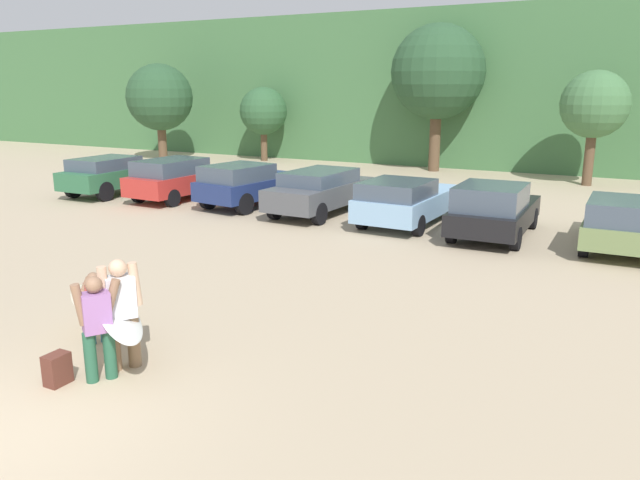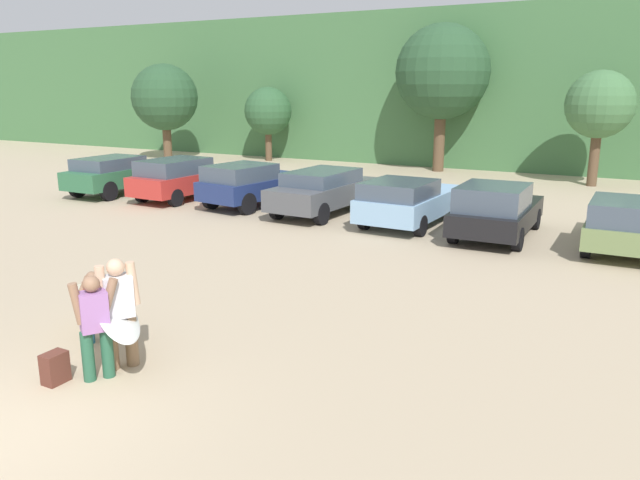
{
  "view_description": "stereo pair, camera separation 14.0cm",
  "coord_description": "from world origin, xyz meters",
  "px_view_note": "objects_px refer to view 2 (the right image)",
  "views": [
    {
      "loc": [
        6.51,
        -4.09,
        4.09
      ],
      "look_at": [
        0.73,
        6.88,
        1.0
      ],
      "focal_mm": 34.77,
      "sensor_mm": 36.0,
      "label": 1
    },
    {
      "loc": [
        6.63,
        -4.02,
        4.09
      ],
      "look_at": [
        0.73,
        6.88,
        1.0
      ],
      "focal_mm": 34.77,
      "sensor_mm": 36.0,
      "label": 2
    }
  ],
  "objects_px": {
    "parked_car_forest_green": "(119,173)",
    "parked_car_black": "(496,210)",
    "surfboard_cream": "(91,302)",
    "backpack_dropped": "(55,368)",
    "parked_car_sky_blue": "(409,200)",
    "person_adult": "(119,307)",
    "parked_car_olive_green": "(630,223)",
    "person_companion": "(95,321)",
    "parked_car_red": "(183,177)",
    "parked_car_dark_gray": "(323,190)",
    "person_child": "(94,303)",
    "surfboard_white": "(117,316)",
    "parked_car_navy": "(252,183)"
  },
  "relations": [
    {
      "from": "parked_car_forest_green",
      "to": "parked_car_black",
      "type": "distance_m",
      "value": 14.59
    },
    {
      "from": "surfboard_cream",
      "to": "backpack_dropped",
      "type": "xyz_separation_m",
      "value": [
        0.75,
        -1.37,
        -0.43
      ]
    },
    {
      "from": "parked_car_sky_blue",
      "to": "parked_car_black",
      "type": "xyz_separation_m",
      "value": [
        2.69,
        -0.42,
        0.03
      ]
    },
    {
      "from": "backpack_dropped",
      "to": "parked_car_sky_blue",
      "type": "bearing_deg",
      "value": 86.55
    },
    {
      "from": "parked_car_black",
      "to": "backpack_dropped",
      "type": "relative_size",
      "value": 9.42
    },
    {
      "from": "person_adult",
      "to": "parked_car_olive_green",
      "type": "bearing_deg",
      "value": -86.63
    },
    {
      "from": "parked_car_olive_green",
      "to": "person_companion",
      "type": "relative_size",
      "value": 2.84
    },
    {
      "from": "parked_car_red",
      "to": "parked_car_dark_gray",
      "type": "xyz_separation_m",
      "value": [
        5.88,
        -0.01,
        -0.01
      ]
    },
    {
      "from": "parked_car_red",
      "to": "parked_car_black",
      "type": "bearing_deg",
      "value": -91.23
    },
    {
      "from": "person_child",
      "to": "backpack_dropped",
      "type": "bearing_deg",
      "value": 148.36
    },
    {
      "from": "parked_car_dark_gray",
      "to": "parked_car_red",
      "type": "bearing_deg",
      "value": 92.44
    },
    {
      "from": "parked_car_red",
      "to": "parked_car_sky_blue",
      "type": "xyz_separation_m",
      "value": [
        8.93,
        -0.21,
        -0.05
      ]
    },
    {
      "from": "person_adult",
      "to": "surfboard_white",
      "type": "xyz_separation_m",
      "value": [
        -0.09,
        0.05,
        -0.17
      ]
    },
    {
      "from": "parked_car_black",
      "to": "surfboard_white",
      "type": "distance_m",
      "value": 11.24
    },
    {
      "from": "person_child",
      "to": "surfboard_cream",
      "type": "bearing_deg",
      "value": 9.72
    },
    {
      "from": "surfboard_cream",
      "to": "person_adult",
      "type": "bearing_deg",
      "value": -171.72
    },
    {
      "from": "parked_car_dark_gray",
      "to": "parked_car_sky_blue",
      "type": "height_order",
      "value": "parked_car_dark_gray"
    },
    {
      "from": "parked_car_dark_gray",
      "to": "backpack_dropped",
      "type": "xyz_separation_m",
      "value": [
        2.32,
        -12.32,
        -0.57
      ]
    },
    {
      "from": "parked_car_sky_blue",
      "to": "surfboard_cream",
      "type": "height_order",
      "value": "parked_car_sky_blue"
    },
    {
      "from": "parked_car_red",
      "to": "person_child",
      "type": "relative_size",
      "value": 3.7
    },
    {
      "from": "parked_car_sky_blue",
      "to": "parked_car_black",
      "type": "relative_size",
      "value": 1.05
    },
    {
      "from": "surfboard_white",
      "to": "parked_car_sky_blue",
      "type": "bearing_deg",
      "value": -52.08
    },
    {
      "from": "parked_car_olive_green",
      "to": "person_companion",
      "type": "distance_m",
      "value": 13.06
    },
    {
      "from": "person_adult",
      "to": "surfboard_cream",
      "type": "relative_size",
      "value": 0.79
    },
    {
      "from": "person_adult",
      "to": "person_child",
      "type": "bearing_deg",
      "value": 8.88
    },
    {
      "from": "backpack_dropped",
      "to": "person_child",
      "type": "bearing_deg",
      "value": 115.29
    },
    {
      "from": "parked_car_red",
      "to": "person_adult",
      "type": "relative_size",
      "value": 2.65
    },
    {
      "from": "person_child",
      "to": "parked_car_sky_blue",
      "type": "bearing_deg",
      "value": -64.05
    },
    {
      "from": "parked_car_forest_green",
      "to": "person_adult",
      "type": "height_order",
      "value": "person_adult"
    },
    {
      "from": "parked_car_dark_gray",
      "to": "parked_car_black",
      "type": "xyz_separation_m",
      "value": [
        5.74,
        -0.62,
        -0.01
      ]
    },
    {
      "from": "parked_car_navy",
      "to": "parked_car_olive_green",
      "type": "xyz_separation_m",
      "value": [
        11.83,
        -0.47,
        -0.07
      ]
    },
    {
      "from": "parked_car_olive_green",
      "to": "surfboard_cream",
      "type": "xyz_separation_m",
      "value": [
        -7.48,
        -10.47,
        -0.09
      ]
    },
    {
      "from": "parked_car_red",
      "to": "parked_car_olive_green",
      "type": "distance_m",
      "value": 14.94
    },
    {
      "from": "surfboard_white",
      "to": "backpack_dropped",
      "type": "relative_size",
      "value": 4.77
    },
    {
      "from": "backpack_dropped",
      "to": "parked_car_navy",
      "type": "bearing_deg",
      "value": 112.51
    },
    {
      "from": "person_child",
      "to": "person_companion",
      "type": "xyz_separation_m",
      "value": [
        1.06,
        -0.92,
        0.19
      ]
    },
    {
      "from": "parked_car_olive_green",
      "to": "backpack_dropped",
      "type": "relative_size",
      "value": 9.74
    },
    {
      "from": "parked_car_sky_blue",
      "to": "backpack_dropped",
      "type": "relative_size",
      "value": 9.88
    },
    {
      "from": "person_child",
      "to": "backpack_dropped",
      "type": "relative_size",
      "value": 2.68
    },
    {
      "from": "parked_car_dark_gray",
      "to": "person_companion",
      "type": "xyz_separation_m",
      "value": [
        2.76,
        -11.93,
        0.08
      ]
    },
    {
      "from": "backpack_dropped",
      "to": "parked_car_black",
      "type": "bearing_deg",
      "value": 73.69
    },
    {
      "from": "surfboard_white",
      "to": "surfboard_cream",
      "type": "bearing_deg",
      "value": 16.05
    },
    {
      "from": "parked_car_navy",
      "to": "parked_car_olive_green",
      "type": "relative_size",
      "value": 0.99
    },
    {
      "from": "parked_car_sky_blue",
      "to": "surfboard_cream",
      "type": "relative_size",
      "value": 2.09
    },
    {
      "from": "parked_car_black",
      "to": "surfboard_cream",
      "type": "bearing_deg",
      "value": 157.06
    },
    {
      "from": "parked_car_forest_green",
      "to": "person_child",
      "type": "xyz_separation_m",
      "value": [
        10.55,
        -10.76,
        -0.12
      ]
    },
    {
      "from": "parked_car_dark_gray",
      "to": "surfboard_cream",
      "type": "relative_size",
      "value": 2.08
    },
    {
      "from": "parked_car_dark_gray",
      "to": "parked_car_olive_green",
      "type": "height_order",
      "value": "parked_car_dark_gray"
    },
    {
      "from": "parked_car_red",
      "to": "surfboard_white",
      "type": "bearing_deg",
      "value": -141.31
    },
    {
      "from": "surfboard_cream",
      "to": "person_child",
      "type": "bearing_deg",
      "value": -170.97
    }
  ]
}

